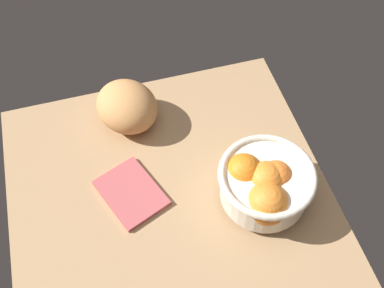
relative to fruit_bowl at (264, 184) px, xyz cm
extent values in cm
cube|color=#A68159|center=(-3.40, -18.37, -7.86)|extent=(71.83, 67.72, 3.00)
cylinder|color=beige|center=(-0.31, 0.41, -5.54)|extent=(8.96, 8.96, 1.62)
cylinder|color=beige|center=(-0.31, 0.41, -1.01)|extent=(18.26, 18.26, 7.43)
torus|color=beige|center=(-0.31, 0.41, 2.70)|extent=(19.86, 19.86, 1.60)
sphere|color=orange|center=(4.74, -1.34, 0.87)|extent=(8.62, 8.62, 8.62)
sphere|color=orange|center=(-0.47, 2.46, 0.62)|extent=(7.23, 7.23, 7.23)
sphere|color=orange|center=(-3.46, -3.33, 0.73)|extent=(7.87, 7.87, 7.87)
sphere|color=orange|center=(-0.31, 0.41, 0.75)|extent=(7.98, 7.98, 7.98)
ellipsoid|color=tan|center=(-28.50, -22.74, -1.18)|extent=(19.66, 18.88, 10.34)
cube|color=#B55254|center=(-8.70, -26.33, -5.81)|extent=(17.45, 15.36, 1.08)
camera|label=1|loc=(42.25, -27.20, 83.27)|focal=44.32mm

